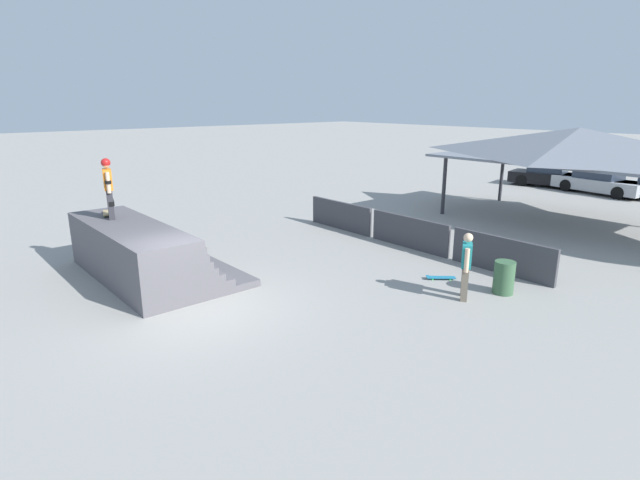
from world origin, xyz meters
The scene contains 11 objects.
ground_plane centered at (0.00, 0.00, 0.00)m, with size 160.00×160.00×0.00m, color gray.
quarter_pipe_ramp centered at (-2.83, -0.11, 0.68)m, with size 5.44×3.18×1.54m.
skater_on_deck centered at (-3.94, -0.44, 2.52)m, with size 0.73×0.36×1.70m.
skateboard_on_deck centered at (-4.46, -0.41, 1.60)m, with size 0.87×0.45×0.09m.
bystander_walking centered at (3.88, 5.36, 0.94)m, with size 0.47×0.62×1.68m.
skateboard_on_ground centered at (2.67, 6.04, 0.06)m, with size 0.69×0.72×0.09m.
barrier_fence centered at (0.09, 7.81, 0.53)m, with size 9.91×0.12×1.05m.
pavilion_shelter centered at (2.04, 15.31, 3.12)m, with size 10.25×5.50×3.78m.
trash_bin centered at (4.34, 6.42, 0.42)m, with size 0.52×0.52×0.85m, color #385B3D.
parked_car_black centered at (-2.83, 23.70, 0.60)m, with size 4.36×2.49×1.27m.
parked_car_silver centered at (0.06, 23.39, 0.60)m, with size 4.74×2.31×1.27m.
Camera 1 is at (10.38, -4.92, 4.75)m, focal length 28.00 mm.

